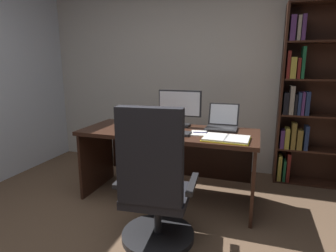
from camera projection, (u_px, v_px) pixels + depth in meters
wall_back at (189, 67)px, 3.78m from camera, size 4.65×0.12×2.76m
desk at (171, 147)px, 2.97m from camera, size 1.80×0.73×0.75m
bookshelf at (307, 100)px, 3.22m from camera, size 0.79×0.27×2.08m
office_chair at (154, 189)px, 2.12m from camera, size 0.64×0.60×1.13m
monitor at (180, 108)px, 3.02m from camera, size 0.48×0.16×0.39m
laptop at (222, 124)px, 2.92m from camera, size 0.32×0.33×0.25m
keyboard at (169, 133)px, 2.71m from camera, size 0.42×0.15×0.02m
computer_mouse at (141, 130)px, 2.80m from camera, size 0.06×0.10×0.04m
reading_stand_with_book at (139, 117)px, 3.25m from camera, size 0.29×0.25×0.13m
open_binder at (226, 138)px, 2.50m from camera, size 0.42×0.31×0.02m
notepad at (198, 133)px, 2.72m from camera, size 0.17×0.23×0.01m
pen at (200, 132)px, 2.71m from camera, size 0.14×0.04×0.01m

